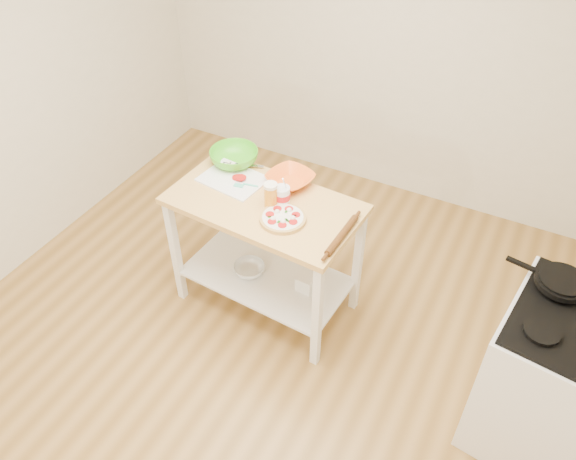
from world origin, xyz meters
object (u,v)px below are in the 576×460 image
at_px(orange_bowl, 290,179).
at_px(yogurt_tub, 282,195).
at_px(cutting_board, 233,178).
at_px(knife, 238,165).
at_px(shelf_glass_bowl, 249,269).
at_px(green_bowl, 234,157).
at_px(shelf_bin, 306,283).
at_px(pizza, 283,218).
at_px(beer_pint, 271,195).
at_px(prep_island, 265,233).
at_px(spatula, 245,185).
at_px(gas_stove, 551,379).
at_px(rolling_pin, 342,235).
at_px(skillet, 561,282).

distance_m(orange_bowl, yogurt_tub, 0.21).
height_order(cutting_board, knife, cutting_board).
bearing_deg(yogurt_tub, knife, 155.10).
bearing_deg(yogurt_tub, shelf_glass_bowl, -161.77).
relative_size(green_bowl, shelf_bin, 2.87).
relative_size(orange_bowl, green_bowl, 0.88).
bearing_deg(shelf_glass_bowl, yogurt_tub, 18.23).
bearing_deg(pizza, shelf_glass_bowl, 167.45).
bearing_deg(beer_pint, prep_island, 165.22).
bearing_deg(beer_pint, spatula, 158.94).
relative_size(gas_stove, shelf_bin, 9.93).
bearing_deg(prep_island, shelf_bin, 2.69).
xyz_separation_m(cutting_board, rolling_pin, (0.84, -0.20, 0.01)).
relative_size(gas_stove, spatula, 7.52).
distance_m(green_bowl, beer_pint, 0.52).
bearing_deg(cutting_board, rolling_pin, -5.81).
relative_size(pizza, shelf_glass_bowl, 1.28).
relative_size(yogurt_tub, rolling_pin, 0.59).
bearing_deg(cutting_board, shelf_bin, -2.27).
height_order(green_bowl, beer_pint, beer_pint).
distance_m(orange_bowl, rolling_pin, 0.59).
height_order(gas_stove, cutting_board, gas_stove).
bearing_deg(pizza, orange_bowl, 110.47).
bearing_deg(rolling_pin, orange_bowl, 146.77).
bearing_deg(prep_island, shelf_glass_bowl, -164.59).
relative_size(pizza, cutting_board, 0.64).
xyz_separation_m(cutting_board, beer_pint, (0.35, -0.13, 0.08)).
bearing_deg(skillet, spatula, -170.71).
bearing_deg(orange_bowl, skillet, -6.85).
relative_size(cutting_board, orange_bowl, 1.54).
height_order(yogurt_tub, rolling_pin, yogurt_tub).
height_order(spatula, shelf_bin, spatula).
distance_m(skillet, orange_bowl, 1.65).
xyz_separation_m(cutting_board, spatula, (0.11, -0.04, 0.01)).
height_order(prep_island, skillet, skillet).
distance_m(knife, beer_pint, 0.48).
distance_m(prep_island, green_bowl, 0.55).
bearing_deg(shelf_bin, knife, 159.84).
distance_m(gas_stove, knife, 2.24).
distance_m(spatula, shelf_bin, 0.77).
bearing_deg(pizza, beer_pint, 146.35).
height_order(gas_stove, pizza, gas_stove).
bearing_deg(rolling_pin, beer_pint, 172.14).
xyz_separation_m(pizza, cutting_board, (-0.47, 0.21, -0.01)).
xyz_separation_m(orange_bowl, beer_pint, (0.00, -0.26, 0.05)).
relative_size(prep_island, green_bowl, 3.80).
xyz_separation_m(knife, yogurt_tub, (0.44, -0.20, 0.04)).
height_order(gas_stove, green_bowl, gas_stove).
bearing_deg(spatula, prep_island, -32.67).
height_order(knife, yogurt_tub, yogurt_tub).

